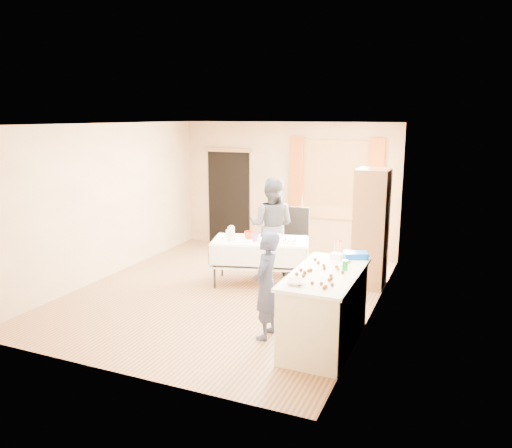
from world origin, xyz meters
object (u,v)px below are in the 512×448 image
at_px(counter, 325,308).
at_px(party_table, 260,258).
at_px(girl, 266,285).
at_px(woman, 272,226).
at_px(cabinet, 371,228).
at_px(chair, 294,251).

bearing_deg(counter, party_table, 132.08).
height_order(party_table, girl, girl).
distance_m(counter, party_table, 2.34).
bearing_deg(counter, woman, 124.13).
relative_size(cabinet, woman, 1.14).
xyz_separation_m(counter, party_table, (-1.57, 1.74, -0.01)).
bearing_deg(woman, girl, 103.51).
distance_m(cabinet, woman, 1.73).
bearing_deg(counter, cabinet, 87.56).
xyz_separation_m(counter, girl, (-0.72, -0.11, 0.22)).
relative_size(counter, chair, 1.47).
height_order(cabinet, girl, cabinet).
relative_size(counter, woman, 0.97).
xyz_separation_m(counter, chair, (-1.32, 2.74, -0.12)).
bearing_deg(girl, chair, -169.79).
relative_size(cabinet, counter, 1.17).
height_order(counter, woman, woman).
bearing_deg(chair, woman, -136.10).
bearing_deg(cabinet, chair, 164.65).
distance_m(party_table, woman, 0.77).
height_order(party_table, woman, woman).
distance_m(chair, woman, 0.68).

